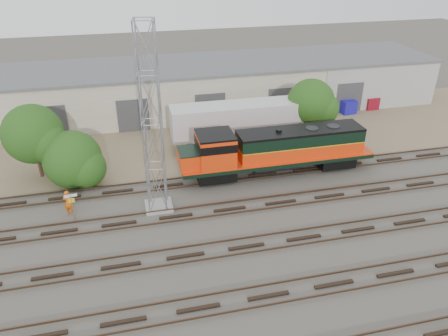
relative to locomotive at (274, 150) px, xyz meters
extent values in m
plane|color=#47423A|center=(-4.92, -6.00, -2.27)|extent=(140.00, 140.00, 0.00)
cube|color=#726047|center=(-4.92, 9.00, -2.26)|extent=(80.00, 16.00, 0.02)
cube|color=black|center=(-4.92, -13.50, -2.20)|extent=(80.00, 2.40, 0.14)
cube|color=#4C3828|center=(-4.92, -14.25, -2.06)|extent=(80.00, 0.08, 0.14)
cube|color=#4C3828|center=(-4.92, -12.75, -2.06)|extent=(80.00, 0.08, 0.14)
cube|color=black|center=(-4.92, -9.00, -2.20)|extent=(80.00, 2.40, 0.14)
cube|color=#4C3828|center=(-4.92, -9.75, -2.06)|extent=(80.00, 0.08, 0.14)
cube|color=#4C3828|center=(-4.92, -8.25, -2.06)|extent=(80.00, 0.08, 0.14)
cube|color=black|center=(-4.92, -4.50, -2.20)|extent=(80.00, 2.40, 0.14)
cube|color=#4C3828|center=(-4.92, -5.25, -2.06)|extent=(80.00, 0.08, 0.14)
cube|color=#4C3828|center=(-4.92, -3.75, -2.06)|extent=(80.00, 0.08, 0.14)
cube|color=black|center=(-4.92, 0.00, -2.20)|extent=(80.00, 2.40, 0.14)
cube|color=#4C3828|center=(-4.92, -0.75, -2.06)|extent=(80.00, 0.08, 0.14)
cube|color=#4C3828|center=(-4.92, 0.75, -2.06)|extent=(80.00, 0.08, 0.14)
cube|color=beige|center=(-4.92, 17.00, 0.23)|extent=(58.00, 10.00, 5.00)
cube|color=#59595B|center=(-4.92, 17.00, 2.88)|extent=(58.40, 10.40, 0.30)
cube|color=#999993|center=(17.08, 11.95, 0.23)|extent=(14.00, 0.10, 5.00)
cube|color=#333335|center=(-18.92, 11.94, -0.57)|extent=(3.20, 0.12, 3.40)
cube|color=#333335|center=(-10.92, 11.94, -0.57)|extent=(3.20, 0.12, 3.40)
cube|color=#333335|center=(-2.92, 11.94, -0.57)|extent=(3.20, 0.12, 3.40)
cube|color=#333335|center=(5.08, 11.94, -0.57)|extent=(3.20, 0.12, 3.40)
cube|color=#333335|center=(13.08, 11.94, -0.57)|extent=(3.20, 0.12, 3.40)
cube|color=black|center=(-4.99, 0.00, -1.52)|extent=(3.07, 2.30, 0.96)
cube|color=black|center=(5.56, 0.00, -1.52)|extent=(3.07, 2.30, 0.96)
cube|color=black|center=(0.29, 0.00, -0.87)|extent=(16.30, 2.88, 0.34)
cylinder|color=black|center=(0.29, 0.00, -1.47)|extent=(4.03, 1.05, 1.05)
cube|color=red|center=(2.21, 0.00, -0.12)|extent=(10.55, 2.49, 1.15)
cube|color=black|center=(2.21, 0.00, 0.93)|extent=(10.55, 2.49, 0.96)
cube|color=black|center=(2.21, 0.00, 1.51)|extent=(10.55, 2.49, 0.19)
cube|color=red|center=(-4.99, 0.00, 0.55)|extent=(2.88, 2.88, 2.49)
cube|color=black|center=(-4.99, 0.00, 1.87)|extent=(2.88, 2.88, 0.15)
cube|color=red|center=(-7.19, 0.00, -0.03)|extent=(1.53, 2.30, 1.34)
cube|color=gray|center=(-9.98, -2.92, -2.17)|extent=(2.00, 2.00, 0.20)
cylinder|color=gray|center=(-10.59, -2.31, 4.58)|extent=(0.10, 0.10, 13.32)
cylinder|color=gray|center=(-9.37, -2.31, 4.58)|extent=(0.10, 0.10, 13.32)
cylinder|color=gray|center=(-10.59, -3.53, 4.58)|extent=(0.10, 0.10, 13.32)
cylinder|color=gray|center=(-9.37, -3.53, 4.58)|extent=(0.10, 0.10, 13.32)
cylinder|color=gray|center=(-15.99, -3.09, -1.21)|extent=(0.07, 0.07, 2.12)
cube|color=white|center=(-15.99, -3.09, -0.30)|extent=(0.87, 0.13, 0.21)
cube|color=yellow|center=(-15.99, -3.09, -0.68)|extent=(0.44, 0.08, 0.34)
imported|color=#E25C0C|center=(-16.35, -2.32, -1.29)|extent=(0.82, 0.66, 1.97)
cube|color=silver|center=(-0.87, 6.03, 0.54)|extent=(13.82, 2.91, 2.86)
cube|color=black|center=(4.54, 5.97, -1.74)|extent=(2.58, 2.68, 1.06)
cube|color=black|center=(-6.19, 5.03, -1.59)|extent=(0.16, 0.16, 1.38)
cube|color=black|center=(-6.16, 7.15, -1.59)|extent=(0.16, 0.16, 1.38)
cube|color=#1A169C|center=(12.89, 11.67, -1.52)|extent=(1.77, 1.68, 1.50)
cube|color=maroon|center=(16.17, 12.31, -1.57)|extent=(1.55, 1.46, 1.40)
cylinder|color=#382619|center=(-19.05, 4.09, -1.17)|extent=(0.30, 0.30, 2.21)
sphere|color=#244D16|center=(-19.05, 4.09, 1.61)|extent=(4.81, 4.81, 4.81)
sphere|color=#244D16|center=(-18.09, 3.37, 1.13)|extent=(3.37, 3.37, 3.37)
cylinder|color=#382619|center=(-16.17, 2.42, -2.06)|extent=(0.32, 0.32, 0.43)
sphere|color=#244D16|center=(-16.17, 2.42, -0.20)|extent=(4.70, 4.70, 4.70)
sphere|color=#244D16|center=(-15.23, 1.71, -0.67)|extent=(3.29, 3.29, 3.29)
cylinder|color=#382619|center=(5.63, 5.91, -1.14)|extent=(0.26, 0.26, 2.26)
sphere|color=#244D16|center=(5.63, 5.91, 1.57)|extent=(4.53, 4.53, 4.53)
sphere|color=#244D16|center=(6.53, 5.23, 1.12)|extent=(3.17, 3.17, 3.17)
camera|label=1|loc=(-11.56, -30.60, 15.76)|focal=35.00mm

